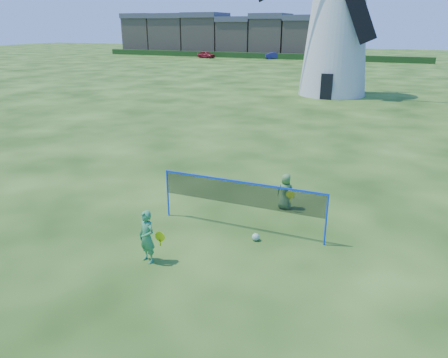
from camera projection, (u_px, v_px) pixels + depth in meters
ground at (211, 230)px, 12.60m from camera, size 220.00×220.00×0.00m
windmill at (337, 22)px, 34.94m from camera, size 13.41×5.72×17.74m
badminton_net at (241, 194)px, 12.27m from camera, size 5.05×0.05×1.55m
player_girl at (147, 237)px, 10.69m from camera, size 0.72×0.50×1.43m
player_boy at (285, 192)px, 13.89m from camera, size 0.66×0.44×1.21m
play_ball at (256, 237)px, 11.95m from camera, size 0.22×0.22×0.22m
terraced_houses at (234, 35)px, 83.61m from camera, size 49.44×8.40×8.16m
hedge at (251, 55)px, 77.49m from camera, size 62.00×0.80×1.00m
car_left at (206, 55)px, 77.92m from camera, size 3.83×2.30×1.22m
car_right at (275, 56)px, 75.79m from camera, size 3.69×2.55×1.15m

